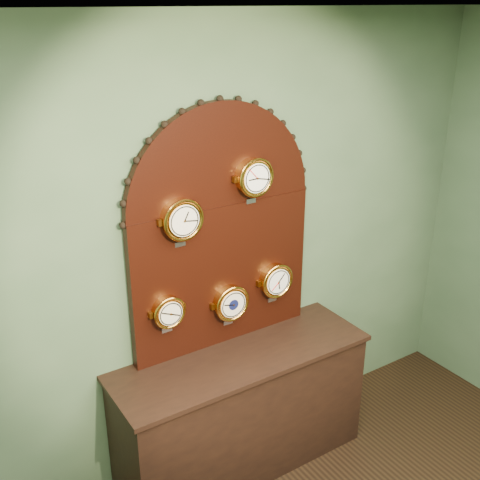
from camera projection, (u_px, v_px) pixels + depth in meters
wall_back at (218, 254)px, 3.55m from camera, size 4.00×0.00×4.00m
shop_counter at (242, 412)px, 3.72m from camera, size 1.60×0.50×0.80m
display_board at (222, 222)px, 3.42m from camera, size 1.26×0.06×1.53m
roman_clock at (182, 219)px, 3.19m from camera, size 0.25×0.08×0.30m
arabic_clock at (254, 177)px, 3.36m from camera, size 0.24×0.08×0.29m
hygrometer at (168, 312)px, 3.34m from camera, size 0.20×0.08×0.25m
barometer at (231, 303)px, 3.57m from camera, size 0.24×0.08×0.29m
tide_clock at (276, 280)px, 3.72m from camera, size 0.23×0.08×0.28m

